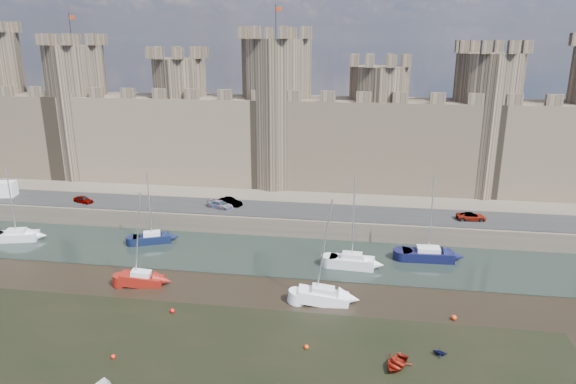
% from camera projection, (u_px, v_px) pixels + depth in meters
% --- Properties ---
extents(ground, '(160.00, 160.00, 0.00)m').
position_uv_depth(ground, '(148.00, 371.00, 41.05)').
color(ground, black).
rests_on(ground, ground).
extents(water_channel, '(160.00, 12.00, 0.08)m').
position_uv_depth(water_channel, '(228.00, 252.00, 63.76)').
color(water_channel, black).
rests_on(water_channel, ground).
extents(quay, '(160.00, 60.00, 2.50)m').
position_uv_depth(quay, '(278.00, 172.00, 97.49)').
color(quay, '#4C443A').
rests_on(quay, ground).
extents(road, '(160.00, 7.00, 0.10)m').
position_uv_depth(road, '(246.00, 208.00, 72.50)').
color(road, black).
rests_on(road, quay).
extents(castle, '(108.50, 11.00, 29.00)m').
position_uv_depth(castle, '(261.00, 127.00, 83.23)').
color(castle, '#42382B').
rests_on(castle, quay).
extents(car_0, '(3.37, 2.23, 1.07)m').
position_uv_depth(car_0, '(83.00, 200.00, 74.63)').
color(car_0, gray).
rests_on(car_0, quay).
extents(car_1, '(3.86, 2.44, 1.20)m').
position_uv_depth(car_1, '(230.00, 202.00, 73.36)').
color(car_1, gray).
rests_on(car_1, quay).
extents(car_2, '(4.14, 2.69, 1.12)m').
position_uv_depth(car_2, '(220.00, 205.00, 72.24)').
color(car_2, gray).
rests_on(car_2, quay).
extents(car_3, '(3.95, 2.04, 1.06)m').
position_uv_depth(car_3, '(471.00, 217.00, 67.53)').
color(car_3, gray).
rests_on(car_3, quay).
extents(sailboat_0, '(5.60, 3.30, 9.82)m').
position_uv_depth(sailboat_0, '(17.00, 235.00, 67.23)').
color(sailboat_0, silver).
rests_on(sailboat_0, ground).
extents(sailboat_1, '(5.08, 3.53, 9.50)m').
position_uv_depth(sailboat_1, '(152.00, 238.00, 66.44)').
color(sailboat_1, black).
rests_on(sailboat_1, ground).
extents(sailboat_2, '(5.24, 2.32, 11.05)m').
position_uv_depth(sailboat_2, '(352.00, 261.00, 59.25)').
color(sailboat_2, silver).
rests_on(sailboat_2, ground).
extents(sailboat_3, '(6.04, 2.55, 10.44)m').
position_uv_depth(sailboat_3, '(428.00, 254.00, 61.24)').
color(sailboat_3, black).
rests_on(sailboat_3, ground).
extents(sailboat_4, '(4.73, 2.41, 10.55)m').
position_uv_depth(sailboat_4, '(142.00, 279.00, 55.10)').
color(sailboat_4, maroon).
rests_on(sailboat_4, ground).
extents(sailboat_5, '(5.25, 2.38, 11.03)m').
position_uv_depth(sailboat_5, '(323.00, 296.00, 51.39)').
color(sailboat_5, white).
rests_on(sailboat_5, ground).
extents(dinghy_4, '(3.16, 3.55, 0.61)m').
position_uv_depth(dinghy_4, '(397.00, 364.00, 41.42)').
color(dinghy_4, maroon).
rests_on(dinghy_4, ground).
extents(dinghy_7, '(1.34, 1.20, 0.63)m').
position_uv_depth(dinghy_7, '(440.00, 352.00, 42.92)').
color(dinghy_7, black).
rests_on(dinghy_7, ground).
extents(buoy_1, '(0.44, 0.44, 0.44)m').
position_uv_depth(buoy_1, '(172.00, 311.00, 49.68)').
color(buoy_1, '#FF0B0C').
rests_on(buoy_1, ground).
extents(buoy_3, '(0.49, 0.49, 0.49)m').
position_uv_depth(buoy_3, '(454.00, 317.00, 48.43)').
color(buoy_3, '#FC3B0B').
rests_on(buoy_3, ground).
extents(buoy_4, '(0.39, 0.39, 0.39)m').
position_uv_depth(buoy_4, '(113.00, 357.00, 42.57)').
color(buoy_4, '#FF1B0B').
rests_on(buoy_4, ground).
extents(buoy_5, '(0.40, 0.40, 0.40)m').
position_uv_depth(buoy_5, '(306.00, 347.00, 43.90)').
color(buoy_5, '#F63D0A').
rests_on(buoy_5, ground).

